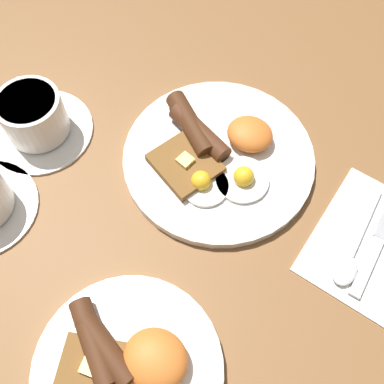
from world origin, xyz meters
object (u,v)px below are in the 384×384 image
Objects in this scene: knife at (380,237)px; breakfast_plate_near at (217,154)px; spoon at (350,259)px; breakfast_plate_far at (127,367)px; teacup_near at (35,118)px.

breakfast_plate_near is at bearing -89.40° from knife.
knife is 1.05× the size of spoon.
breakfast_plate_far is 1.34× the size of knife.
teacup_near is (0.26, 0.08, 0.02)m from breakfast_plate_near.
spoon is (-0.23, 0.06, -0.00)m from breakfast_plate_near.
breakfast_plate_far is at bearing 142.38° from teacup_near.
knife is at bearing -125.71° from breakfast_plate_far.
knife is 0.06m from spoon.
breakfast_plate_near reaches higher than spoon.
spoon is (0.03, 0.05, 0.00)m from knife.
breakfast_plate_far is (-0.04, 0.31, 0.00)m from breakfast_plate_near.
breakfast_plate_near reaches higher than knife.
spoon is at bearing 164.62° from breakfast_plate_near.
teacup_near reaches higher than breakfast_plate_near.
knife is at bearing 177.06° from breakfast_plate_near.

